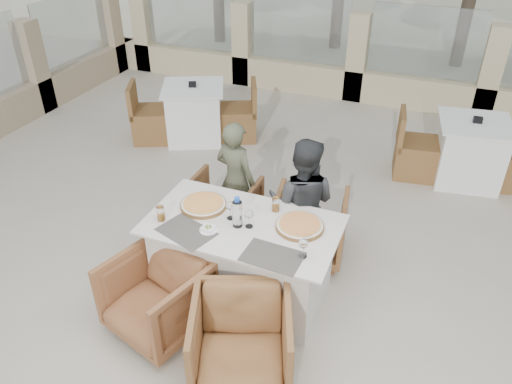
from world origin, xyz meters
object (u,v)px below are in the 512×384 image
at_px(pizza_right, 300,225).
at_px(wine_glass_corner, 303,247).
at_px(wine_glass_centre, 230,209).
at_px(diner_right, 302,204).
at_px(water_bottle, 237,212).
at_px(armchair_near_right, 241,341).
at_px(beer_glass_left, 161,214).
at_px(wine_glass_near, 249,218).
at_px(armchair_near_left, 158,296).
at_px(bg_table_b, 469,152).
at_px(diner_left, 236,179).
at_px(bg_table_a, 194,113).
at_px(dining_table, 243,259).
at_px(beer_glass_right, 276,204).
at_px(pizza_left, 203,204).
at_px(olive_dish, 208,228).
at_px(armchair_far_left, 221,210).
at_px(armchair_far_right, 309,225).

height_order(pizza_right, wine_glass_corner, wine_glass_corner).
height_order(wine_glass_centre, diner_right, diner_right).
relative_size(water_bottle, armchair_near_right, 0.38).
bearing_deg(beer_glass_left, diner_right, 39.95).
bearing_deg(wine_glass_near, beer_glass_left, -165.41).
distance_m(armchair_near_left, diner_right, 1.51).
bearing_deg(diner_right, bg_table_b, -128.50).
xyz_separation_m(pizza_right, armchair_near_right, (-0.13, -0.91, -0.46)).
xyz_separation_m(diner_left, bg_table_a, (-1.41, 1.76, -0.24)).
bearing_deg(bg_table_a, wine_glass_near, -78.66).
distance_m(pizza_right, wine_glass_near, 0.42).
relative_size(diner_left, bg_table_b, 0.76).
xyz_separation_m(dining_table, bg_table_b, (1.75, 2.82, 0.00)).
relative_size(water_bottle, beer_glass_right, 2.13).
bearing_deg(pizza_right, pizza_left, -178.92).
xyz_separation_m(wine_glass_corner, olive_dish, (-0.81, 0.03, -0.07)).
height_order(water_bottle, armchair_far_left, water_bottle).
xyz_separation_m(water_bottle, beer_glass_right, (0.21, 0.32, -0.07)).
bearing_deg(armchair_near_left, dining_table, 69.17).
relative_size(diner_right, bg_table_b, 0.80).
relative_size(wine_glass_corner, diner_right, 0.14).
xyz_separation_m(wine_glass_centre, armchair_near_right, (0.44, -0.82, -0.53)).
relative_size(wine_glass_near, diner_right, 0.14).
height_order(dining_table, armchair_far_right, dining_table).
distance_m(wine_glass_centre, bg_table_b, 3.39).
bearing_deg(pizza_left, beer_glass_left, -127.40).
relative_size(pizza_left, diner_right, 0.30).
relative_size(wine_glass_centre, bg_table_a, 0.11).
bearing_deg(olive_dish, diner_right, 55.66).
bearing_deg(armchair_near_left, pizza_left, 101.21).
bearing_deg(armchair_far_right, diner_right, 65.92).
height_order(beer_glass_right, armchair_far_right, beer_glass_right).
height_order(water_bottle, armchair_far_right, water_bottle).
distance_m(wine_glass_centre, armchair_near_right, 1.07).
bearing_deg(pizza_right, beer_glass_right, 149.20).
bearing_deg(pizza_right, diner_left, 141.04).
relative_size(pizza_right, wine_glass_near, 2.16).
height_order(dining_table, wine_glass_centre, wine_glass_centre).
relative_size(dining_table, bg_table_b, 0.98).
xyz_separation_m(wine_glass_near, bg_table_b, (1.69, 2.84, -0.48)).
xyz_separation_m(armchair_far_right, armchair_near_left, (-0.86, -1.40, 0.01)).
height_order(beer_glass_left, diner_right, diner_right).
relative_size(dining_table, diner_right, 1.21).
bearing_deg(beer_glass_left, olive_dish, 2.30).
bearing_deg(armchair_far_left, beer_glass_left, 83.41).
bearing_deg(wine_glass_corner, bg_table_b, 68.98).
bearing_deg(pizza_right, wine_glass_centre, -171.22).
bearing_deg(wine_glass_corner, dining_table, 159.63).
relative_size(water_bottle, diner_right, 0.21).
distance_m(bg_table_a, bg_table_b, 3.60).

